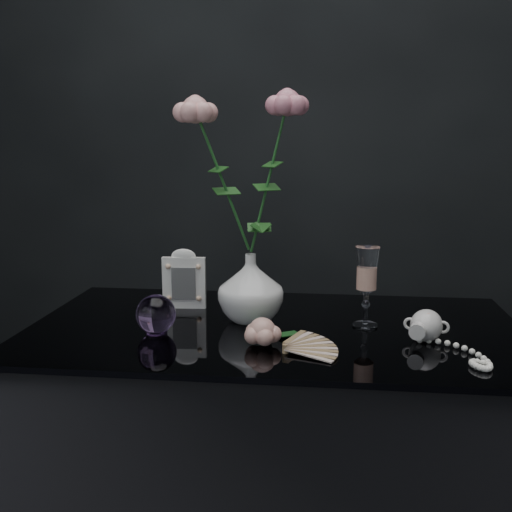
% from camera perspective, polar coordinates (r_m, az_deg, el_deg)
% --- Properties ---
extents(table, '(1.05, 0.58, 0.76)m').
position_cam_1_polar(table, '(1.46, 1.70, -21.11)').
color(table, black).
rests_on(table, ground).
extents(vase, '(0.16, 0.16, 0.15)m').
position_cam_1_polar(vase, '(1.31, -0.52, -3.05)').
color(vase, white).
rests_on(vase, table).
extents(wine_glass, '(0.07, 0.07, 0.17)m').
position_cam_1_polar(wine_glass, '(1.29, 10.46, -2.92)').
color(wine_glass, white).
rests_on(wine_glass, table).
extents(picture_frame, '(0.11, 0.09, 0.14)m').
position_cam_1_polar(picture_frame, '(1.43, -6.87, -2.14)').
color(picture_frame, white).
rests_on(picture_frame, table).
extents(paperweight, '(0.10, 0.10, 0.08)m').
position_cam_1_polar(paperweight, '(1.25, -9.52, -5.49)').
color(paperweight, '#A375BE').
rests_on(paperweight, table).
extents(paper_fan, '(0.20, 0.16, 0.02)m').
position_cam_1_polar(paper_fan, '(1.14, 2.83, -8.72)').
color(paper_fan, beige).
rests_on(paper_fan, table).
extents(loose_rose, '(0.13, 0.17, 0.06)m').
position_cam_1_polar(loose_rose, '(1.17, 0.59, -7.21)').
color(loose_rose, '#E0A291').
rests_on(loose_rose, table).
extents(pearl_jar, '(0.27, 0.28, 0.07)m').
position_cam_1_polar(pearl_jar, '(1.25, 15.92, -6.25)').
color(pearl_jar, silver).
rests_on(pearl_jar, table).
extents(roses, '(0.26, 0.13, 0.39)m').
position_cam_1_polar(roses, '(1.27, -1.13, 8.74)').
color(roses, pink).
rests_on(roses, vase).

